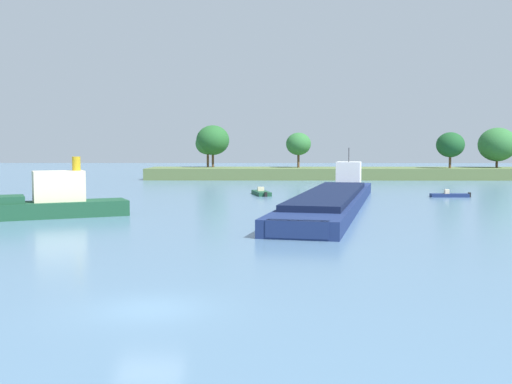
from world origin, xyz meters
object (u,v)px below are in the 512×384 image
object	(u,v)px
fishing_skiff	(450,195)
cargo_barge	(333,198)
tugboat	(53,202)
small_motorboat	(261,193)

from	to	relation	value
fishing_skiff	cargo_barge	world-z (taller)	cargo_barge
fishing_skiff	tugboat	size ratio (longest dim) A/B	0.38
small_motorboat	cargo_barge	distance (m)	16.56
cargo_barge	small_motorboat	bearing A→B (deg)	115.69
fishing_skiff	tugboat	world-z (taller)	tugboat
fishing_skiff	tugboat	xyz separation A→B (m)	(-39.98, -20.94, 1.08)
fishing_skiff	small_motorboat	bearing A→B (deg)	172.56
small_motorboat	fishing_skiff	xyz separation A→B (m)	(22.33, -2.92, -0.03)
fishing_skiff	tugboat	bearing A→B (deg)	-152.36
small_motorboat	tugboat	bearing A→B (deg)	-126.50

